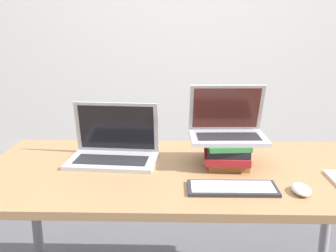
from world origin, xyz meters
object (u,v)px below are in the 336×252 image
mouse (301,189)px  wireless_keyboard (232,188)px  laptop_on_books (227,127)px  book_stack (226,152)px  laptop_left (114,149)px

mouse → wireless_keyboard: bearing=174.8°
laptop_on_books → book_stack: bearing=-98.8°
book_stack → mouse: bearing=-51.4°
mouse → book_stack: bearing=128.6°
book_stack → wireless_keyboard: bearing=-91.7°
laptop_left → laptop_on_books: bearing=-2.3°
mouse → laptop_on_books: bearing=126.9°
book_stack → laptop_on_books: (0.00, 0.01, 0.10)m
laptop_left → mouse: (0.71, -0.32, -0.03)m
laptop_on_books → mouse: size_ratio=3.01×
laptop_left → wireless_keyboard: (0.47, -0.30, -0.04)m
laptop_on_books → mouse: (0.23, -0.30, -0.14)m
laptop_left → book_stack: 0.48m
book_stack → laptop_on_books: bearing=81.2°
laptop_on_books → wireless_keyboard: laptop_on_books is taller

